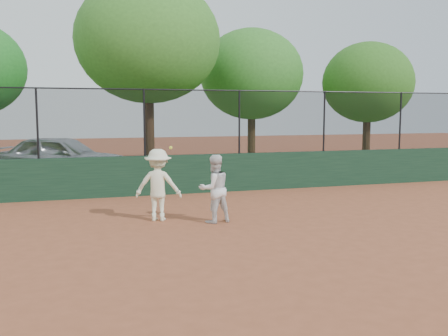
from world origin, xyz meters
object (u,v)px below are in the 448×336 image
object	(u,v)px
tree_2	(148,41)
tree_4	(368,83)
parked_car	(61,157)
player_second	(214,189)
player_main	(158,185)
tree_3	(252,74)

from	to	relation	value
tree_2	tree_4	xyz separation A→B (m)	(10.06, 0.54, -1.39)
parked_car	player_second	distance (m)	9.46
parked_car	tree_4	bearing A→B (deg)	-62.50
parked_car	player_main	distance (m)	8.53
player_main	tree_3	world-z (taller)	tree_3
player_second	tree_4	xyz separation A→B (m)	(9.97, 9.15, 3.05)
player_second	tree_2	xyz separation A→B (m)	(-0.09, 8.61, 4.44)
player_second	tree_4	size ratio (longest dim) A/B	0.27
tree_3	player_second	bearing A→B (deg)	-114.51
player_main	tree_4	bearing A→B (deg)	37.51
player_main	player_second	bearing A→B (deg)	-26.44
player_main	tree_2	world-z (taller)	tree_2
player_main	tree_2	distance (m)	9.21
player_second	tree_3	size ratio (longest dim) A/B	0.25
tree_2	parked_car	bearing A→B (deg)	176.33
parked_car	tree_3	bearing A→B (deg)	-48.61
parked_car	player_second	xyz separation A→B (m)	(3.40, -8.82, -0.05)
parked_car	tree_4	world-z (taller)	tree_4
player_second	tree_3	xyz separation A→B (m)	(5.08, 11.14, 3.45)
parked_car	player_main	bearing A→B (deg)	-138.80
tree_2	tree_3	xyz separation A→B (m)	(5.17, 2.53, -0.98)
player_main	parked_car	bearing A→B (deg)	105.09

